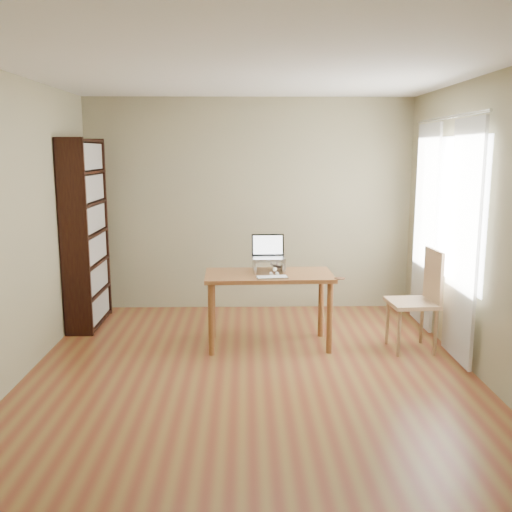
{
  "coord_description": "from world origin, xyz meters",
  "views": [
    {
      "loc": [
        -0.04,
        -4.8,
        1.96
      ],
      "look_at": [
        0.06,
        0.77,
        0.93
      ],
      "focal_mm": 40.0,
      "sensor_mm": 36.0,
      "label": 1
    }
  ],
  "objects_px": {
    "desk": "(269,284)",
    "chair": "(420,296)",
    "cat": "(272,265)",
    "laptop": "(268,252)",
    "keyboard": "(272,277)",
    "bookshelf": "(86,234)"
  },
  "relations": [
    {
      "from": "desk",
      "to": "cat",
      "type": "distance_m",
      "value": 0.21
    },
    {
      "from": "desk",
      "to": "keyboard",
      "type": "xyz_separation_m",
      "value": [
        0.02,
        -0.22,
        0.12
      ]
    },
    {
      "from": "laptop",
      "to": "cat",
      "type": "bearing_deg",
      "value": -37.37
    },
    {
      "from": "keyboard",
      "to": "cat",
      "type": "bearing_deg",
      "value": 79.76
    },
    {
      "from": "keyboard",
      "to": "cat",
      "type": "distance_m",
      "value": 0.34
    },
    {
      "from": "desk",
      "to": "laptop",
      "type": "distance_m",
      "value": 0.33
    },
    {
      "from": "laptop",
      "to": "keyboard",
      "type": "xyz_separation_m",
      "value": [
        0.02,
        -0.36,
        -0.18
      ]
    },
    {
      "from": "cat",
      "to": "chair",
      "type": "bearing_deg",
      "value": -15.39
    },
    {
      "from": "desk",
      "to": "cat",
      "type": "height_order",
      "value": "cat"
    },
    {
      "from": "bookshelf",
      "to": "keyboard",
      "type": "height_order",
      "value": "bookshelf"
    },
    {
      "from": "desk",
      "to": "chair",
      "type": "distance_m",
      "value": 1.5
    },
    {
      "from": "desk",
      "to": "chair",
      "type": "relative_size",
      "value": 1.28
    },
    {
      "from": "desk",
      "to": "keyboard",
      "type": "height_order",
      "value": "keyboard"
    },
    {
      "from": "desk",
      "to": "chair",
      "type": "xyz_separation_m",
      "value": [
        1.49,
        -0.16,
        -0.09
      ]
    },
    {
      "from": "laptop",
      "to": "keyboard",
      "type": "bearing_deg",
      "value": -88.52
    },
    {
      "from": "keyboard",
      "to": "cat",
      "type": "xyz_separation_m",
      "value": [
        0.02,
        0.33,
        0.05
      ]
    },
    {
      "from": "keyboard",
      "to": "chair",
      "type": "height_order",
      "value": "chair"
    },
    {
      "from": "bookshelf",
      "to": "keyboard",
      "type": "bearing_deg",
      "value": -25.71
    },
    {
      "from": "chair",
      "to": "laptop",
      "type": "bearing_deg",
      "value": 164.86
    },
    {
      "from": "bookshelf",
      "to": "keyboard",
      "type": "relative_size",
      "value": 6.57
    },
    {
      "from": "laptop",
      "to": "keyboard",
      "type": "distance_m",
      "value": 0.4
    },
    {
      "from": "cat",
      "to": "bookshelf",
      "type": "bearing_deg",
      "value": 157.61
    }
  ]
}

